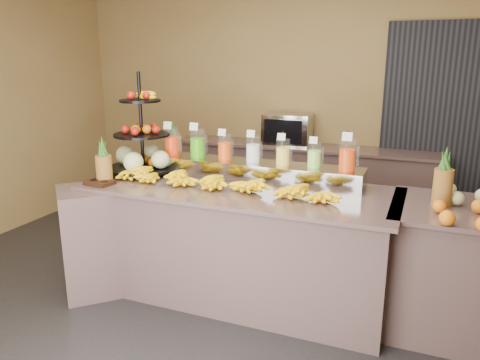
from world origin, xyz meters
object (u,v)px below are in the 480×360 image
Objects in this scene: fruit_stand at (146,148)px; right_fruit_pile at (468,203)px; condiment_caddy at (99,183)px; oven_warmer at (288,129)px; pitcher_tray at (253,171)px; banana_heap at (218,179)px.

right_fruit_pile is (2.57, -0.18, -0.14)m from fruit_stand.
fruit_stand is 4.14× the size of condiment_caddy.
condiment_caddy is 2.48m from oven_warmer.
fruit_stand reaches higher than pitcher_tray.
condiment_caddy is at bearing -149.86° from pitcher_tray.
pitcher_tray is at bearing 30.14° from condiment_caddy.
condiment_caddy is at bearing -114.04° from oven_warmer.
fruit_stand reaches higher than banana_heap.
oven_warmer is at bearing 96.73° from pitcher_tray.
fruit_stand is (-0.94, -0.16, 0.15)m from pitcher_tray.
right_fruit_pile is (1.79, 0.02, 0.01)m from banana_heap.
pitcher_tray is 0.39m from banana_heap.
condiment_caddy is at bearing -122.22° from fruit_stand.
condiment_caddy is (-0.93, -0.28, -0.05)m from banana_heap.
condiment_caddy is (-1.09, -0.63, -0.06)m from pitcher_tray.
banana_heap is at bearing -114.32° from pitcher_tray.
banana_heap is 3.88× the size of right_fruit_pile.
condiment_caddy is 0.43× the size of right_fruit_pile.
banana_heap is at bearing -91.78° from oven_warmer.
condiment_caddy is (-0.15, -0.48, -0.21)m from fruit_stand.
fruit_stand reaches higher than oven_warmer.
oven_warmer is at bearing 132.24° from right_fruit_pile.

